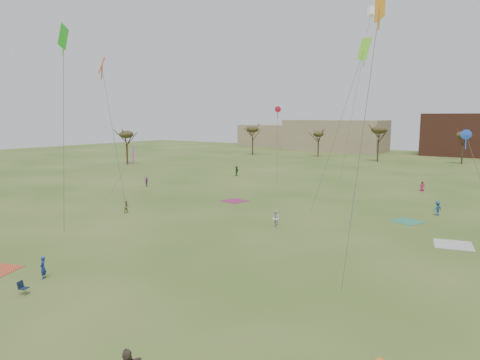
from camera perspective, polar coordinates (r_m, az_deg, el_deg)
The scene contains 17 objects.
ground at distance 32.16m, azimuth -12.77°, elevation -12.31°, with size 260.00×260.00×0.00m, color #37581B.
flyer_near_right at distance 33.88m, azimuth -24.33°, elevation -10.38°, with size 0.57×0.38×1.58m, color navy.
spectator_fore_b at distance 52.77m, azimuth -14.58°, elevation -3.40°, with size 0.73×0.57×1.50m, color #90835B.
spectator_mid_d at distance 71.81m, azimuth -12.10°, elevation -0.20°, with size 0.95×0.40×1.62m, color purple.
spectator_mid_e at distance 44.87m, azimuth 4.70°, elevation -5.05°, with size 0.84×0.66×1.74m, color white.
flyer_far_a at distance 83.15m, azimuth -0.45°, elevation 1.20°, with size 1.71×0.54×1.84m, color #226629.
flyer_far_b at distance 71.53m, azimuth 22.68°, elevation -0.74°, with size 0.74×0.48×1.51m, color #B21E4B.
flyer_far_c at distance 54.72m, azimuth 24.37°, elevation -3.39°, with size 1.06×0.61×1.63m, color navy.
blanket_cream at distance 43.17m, azimuth 26.07°, elevation -7.61°, with size 3.14×3.14×0.03m, color beige.
blanket_plum at distance 58.41m, azimuth -0.70°, elevation -2.75°, with size 2.93×2.93×0.03m, color #922D58.
blanket_olive at distance 50.50m, azimuth 20.99°, elevation -5.08°, with size 2.86×2.86×0.03m, color #338C65.
camp_chair_center at distance 31.71m, azimuth -26.40°, elevation -12.80°, with size 0.69×0.66×0.87m.
kites_aloft at distance 60.56m, azimuth 12.68°, elevation 17.12°, with size 56.79×55.68×27.48m.
tree_line at distance 102.34m, azimuth 21.01°, elevation 5.45°, with size 117.44×49.32×8.91m.
building_tan at distance 146.83m, azimuth 12.27°, elevation 5.70°, with size 32.00×14.00×10.00m, color #937F60.
building_brick at distance 141.11m, azimuth 28.28°, elevation 5.21°, with size 26.00×16.00×12.00m, color brown.
building_tan_west at distance 166.94m, azimuth 3.67°, elevation 5.82°, with size 20.00×12.00×8.00m, color #937F60.
Camera 1 is at (22.63, -19.90, 11.22)m, focal length 32.70 mm.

